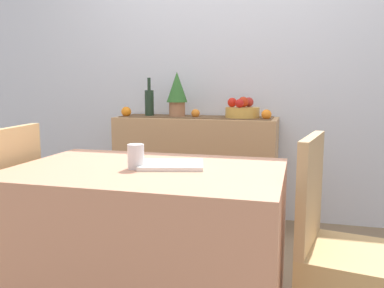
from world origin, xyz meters
The scene contains 17 objects.
ground_plane centered at (0.00, 0.00, -0.01)m, with size 6.40×6.40×0.02m, color #7D674D.
room_wall_rear centered at (0.00, 1.18, 1.35)m, with size 6.40×0.06×2.70m, color silver.
sideboard_console centered at (-0.22, 0.92, 0.42)m, with size 1.25×0.42×0.85m, color tan.
table_runner centered at (-0.22, 0.92, 0.85)m, with size 1.18×0.32×0.01m, color brown.
fruit_bowl centered at (0.14, 0.92, 0.89)m, with size 0.26×0.26×0.08m, color gold.
apple_right centered at (0.13, 0.84, 0.96)m, with size 0.06×0.06×0.06m, color red.
apple_front centered at (0.15, 0.93, 0.97)m, with size 0.08×0.08×0.08m, color red.
apple_rear centered at (0.06, 0.93, 0.97)m, with size 0.07×0.07×0.07m, color red.
apple_left centered at (0.18, 0.99, 0.97)m, with size 0.07×0.07×0.07m, color #AB2821.
wine_bottle centered at (-0.61, 0.92, 0.96)m, with size 0.07×0.07×0.31m.
potted_plant centered at (-0.37, 0.92, 1.04)m, with size 0.16×0.16×0.35m.
orange_loose_near_bowl centered at (-0.22, 0.89, 0.88)m, with size 0.07×0.07×0.07m, color orange.
orange_loose_end centered at (0.33, 0.85, 0.89)m, with size 0.07×0.07×0.07m, color orange.
orange_loose_far centered at (-0.77, 0.83, 0.89)m, with size 0.08×0.08×0.08m, color orange.
dining_table centered at (-0.08, -0.51, 0.37)m, with size 1.18×0.78×0.74m, color tan.
open_book centered at (0.02, -0.46, 0.75)m, with size 0.28×0.21×0.02m, color white.
coffee_cup centered at (-0.11, -0.54, 0.79)m, with size 0.07×0.07×0.11m, color silver.
Camera 1 is at (0.57, -2.15, 1.10)m, focal length 37.99 mm.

